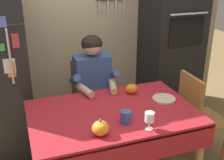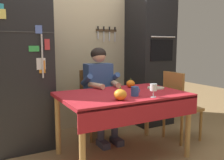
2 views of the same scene
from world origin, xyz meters
name	(u,v)px [view 1 (image 1 of 2)]	position (x,y,z in m)	size (l,w,h in m)	color
back_wall_assembly	(81,18)	(0.05, 1.35, 1.30)	(3.70, 0.13, 2.60)	#BCAD89
wall_oven	(171,39)	(1.05, 1.00, 1.05)	(0.60, 0.64, 2.10)	black
dining_table	(114,121)	(0.00, 0.08, 0.66)	(1.40, 0.90, 0.74)	tan
chair_behind_person	(90,97)	(0.01, 0.87, 0.51)	(0.40, 0.40, 0.93)	brown
seated_person	(94,85)	(0.01, 0.68, 0.74)	(0.47, 0.55, 1.25)	#38384C
chair_right_side	(197,114)	(0.90, 0.15, 0.51)	(0.40, 0.40, 0.93)	#9E6B33
coffee_mug	(126,117)	(0.03, -0.11, 0.79)	(0.11, 0.08, 0.10)	#2D569E
wine_glass	(149,118)	(0.16, -0.25, 0.84)	(0.07, 0.07, 0.14)	white
pumpkin_large	(132,89)	(0.29, 0.37, 0.79)	(0.11, 0.11, 0.12)	orange
pumpkin_medium	(101,128)	(-0.20, -0.21, 0.79)	(0.13, 0.13, 0.13)	orange
serving_tray	(164,99)	(0.51, 0.15, 0.75)	(0.21, 0.21, 0.02)	beige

